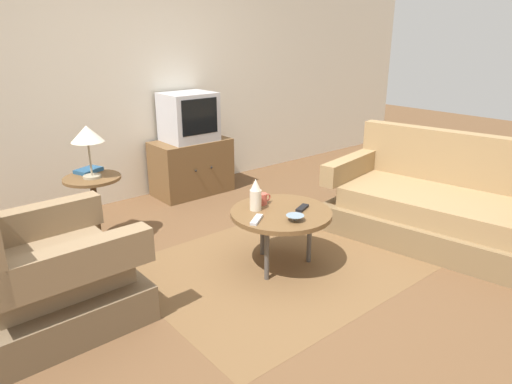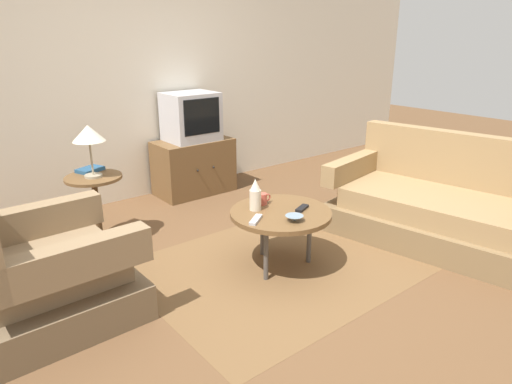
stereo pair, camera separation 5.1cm
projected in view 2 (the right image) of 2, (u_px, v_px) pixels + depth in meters
name	position (u px, v px, depth m)	size (l,w,h in m)	color
ground_plane	(275.00, 272.00, 3.47)	(16.00, 16.00, 0.00)	brown
back_wall	(130.00, 71.00, 4.72)	(9.00, 0.12, 2.70)	beige
area_rug	(280.00, 265.00, 3.57)	(2.10, 1.66, 0.00)	brown
armchair	(45.00, 276.00, 2.82)	(0.93, 0.91, 0.88)	brown
couch	(440.00, 208.00, 3.95)	(1.24, 1.93, 0.89)	brown
coffee_table	(281.00, 215.00, 3.43)	(0.76, 0.76, 0.46)	brown
side_table	(96.00, 195.00, 3.84)	(0.47, 0.47, 0.60)	brown
tv_stand	(194.00, 167.00, 5.11)	(0.84, 0.49, 0.60)	brown
television	(191.00, 117.00, 4.94)	(0.54, 0.45, 0.52)	#B7B7BC
table_lamp	(89.00, 135.00, 3.65)	(0.26, 0.26, 0.43)	#9E937A
vase	(255.00, 195.00, 3.40)	(0.09, 0.09, 0.24)	beige
mug	(263.00, 199.00, 3.54)	(0.12, 0.07, 0.09)	#B74C3D
bowl	(294.00, 218.00, 3.23)	(0.13, 0.13, 0.04)	slate
tv_remote_dark	(302.00, 208.00, 3.44)	(0.15, 0.10, 0.02)	black
tv_remote_silver	(256.00, 220.00, 3.23)	(0.18, 0.14, 0.02)	#B2B2B7
book	(90.00, 170.00, 3.91)	(0.25, 0.21, 0.03)	navy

